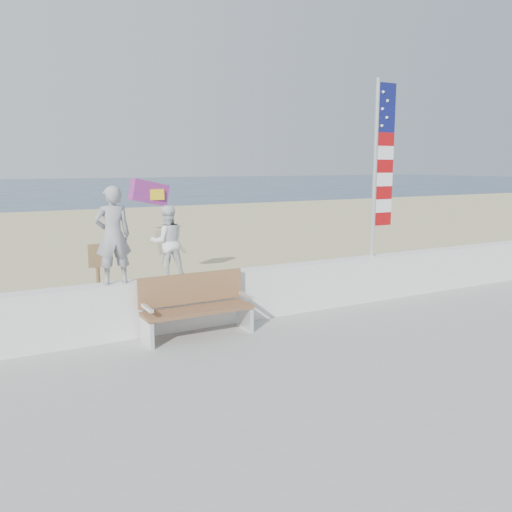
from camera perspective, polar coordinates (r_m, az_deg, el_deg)
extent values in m
plane|color=#2B4057|center=(8.23, 4.93, -11.29)|extent=(220.00, 220.00, 0.00)
cube|color=#C9BB86|center=(16.22, -13.01, -0.88)|extent=(90.00, 40.00, 0.08)
cube|color=white|center=(9.69, -1.61, -4.12)|extent=(30.00, 0.35, 0.90)
imported|color=gray|center=(8.69, -14.84, 2.13)|extent=(0.57, 0.38, 1.53)
imported|color=white|center=(8.97, -9.32, 1.46)|extent=(0.63, 0.51, 1.20)
cube|color=brown|center=(8.78, -6.12, -5.71)|extent=(1.80, 0.50, 0.06)
cube|color=#92663F|center=(8.95, -6.83, -3.38)|extent=(1.80, 0.05, 0.50)
cube|color=white|center=(8.57, -11.38, -7.90)|extent=(0.06, 0.50, 0.40)
cube|color=white|center=(8.41, -11.37, -5.40)|extent=(0.06, 0.45, 0.05)
cube|color=white|center=(9.19, -1.17, -6.50)|extent=(0.06, 0.50, 0.40)
cube|color=silver|center=(9.05, -1.03, -4.14)|extent=(0.06, 0.45, 0.05)
cylinder|color=white|center=(11.11, 12.42, 8.88)|extent=(0.08, 0.08, 3.50)
cube|color=#0F1451|center=(11.33, 13.60, 14.93)|extent=(0.44, 0.02, 0.95)
cube|color=#9E0A0C|center=(11.33, 13.16, 3.83)|extent=(0.44, 0.02, 0.26)
cube|color=white|center=(11.30, 13.21, 5.16)|extent=(0.44, 0.02, 0.26)
cube|color=#9E0A0C|center=(11.29, 13.26, 6.50)|extent=(0.44, 0.02, 0.26)
cube|color=white|center=(11.28, 13.31, 7.84)|extent=(0.44, 0.02, 0.26)
cube|color=#9E0A0C|center=(11.27, 13.37, 9.18)|extent=(0.44, 0.02, 0.26)
cube|color=white|center=(11.27, 13.42, 10.53)|extent=(0.44, 0.02, 0.26)
cube|color=#9E0A0C|center=(11.28, 13.47, 11.87)|extent=(0.44, 0.02, 0.26)
sphere|color=white|center=(11.21, 13.11, 13.21)|extent=(0.06, 0.06, 0.06)
sphere|color=white|center=(11.30, 13.61, 13.98)|extent=(0.06, 0.06, 0.06)
sphere|color=white|center=(11.23, 13.18, 14.84)|extent=(0.06, 0.06, 0.06)
sphere|color=white|center=(11.33, 13.68, 15.59)|extent=(0.06, 0.06, 0.06)
sphere|color=white|center=(11.27, 13.24, 16.46)|extent=(0.06, 0.06, 0.06)
cube|color=#F7311B|center=(12.89, -11.20, 6.59)|extent=(1.00, 0.42, 0.67)
cube|color=yellow|center=(12.93, -10.55, 6.40)|extent=(0.35, 0.26, 0.25)
cylinder|color=brown|center=(10.18, -16.22, -3.55)|extent=(0.07, 0.07, 1.20)
cube|color=olive|center=(10.03, -16.36, 0.04)|extent=(0.32, 0.03, 0.42)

